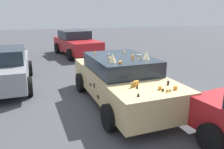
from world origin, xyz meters
TOP-DOWN VIEW (x-y plane):
  - ground_plane at (0.00, 0.00)m, footprint 60.00×60.00m
  - art_car_decorated at (0.02, 0.00)m, footprint 4.66×2.33m
  - parked_sedan_row_back_center at (8.03, 0.24)m, footprint 4.45×2.67m
  - parked_sedan_near_right at (2.57, 3.62)m, footprint 4.20×2.09m

SIDE VIEW (x-z plane):
  - ground_plane at x=0.00m, z-range 0.00..0.00m
  - parked_sedan_near_right at x=2.57m, z-range 0.00..1.44m
  - art_car_decorated at x=0.02m, z-range -0.09..1.54m
  - parked_sedan_row_back_center at x=8.03m, z-range 0.00..1.49m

